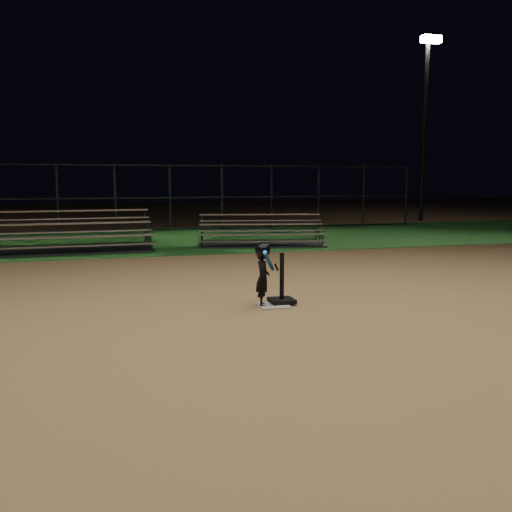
{
  "coord_description": "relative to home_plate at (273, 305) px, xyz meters",
  "views": [
    {
      "loc": [
        -2.51,
        -7.95,
        1.95
      ],
      "look_at": [
        0.0,
        1.0,
        0.65
      ],
      "focal_mm": 38.72,
      "sensor_mm": 36.0,
      "label": 1
    }
  ],
  "objects": [
    {
      "name": "home_plate",
      "position": [
        0.0,
        0.0,
        0.0
      ],
      "size": [
        0.45,
        0.45,
        0.02
      ],
      "primitive_type": "cube",
      "color": "beige",
      "rests_on": "ground"
    },
    {
      "name": "child_batter",
      "position": [
        -0.16,
        0.05,
        0.52
      ],
      "size": [
        0.42,
        0.56,
        0.99
      ],
      "rotation": [
        0.0,
        0.0,
        1.32
      ],
      "color": "black",
      "rests_on": "ground"
    },
    {
      "name": "light_pole_right",
      "position": [
        12.0,
        14.94,
        4.93
      ],
      "size": [
        0.9,
        0.53,
        8.3
      ],
      "color": "#2D2D30",
      "rests_on": "ground"
    },
    {
      "name": "batting_tee",
      "position": [
        0.17,
        0.12,
        0.16
      ],
      "size": [
        0.38,
        0.38,
        0.79
      ],
      "color": "black",
      "rests_on": "home_plate"
    },
    {
      "name": "bleacher_right",
      "position": [
        2.04,
        7.69,
        0.17
      ],
      "size": [
        3.93,
        2.47,
        0.9
      ],
      "rotation": [
        0.0,
        0.0,
        -0.2
      ],
      "color": "silver",
      "rests_on": "ground"
    },
    {
      "name": "ground",
      "position": [
        0.0,
        0.0,
        -0.01
      ],
      "size": [
        80.0,
        80.0,
        0.0
      ],
      "primitive_type": "plane",
      "color": "#AB7E4D",
      "rests_on": "ground"
    },
    {
      "name": "grass_strip",
      "position": [
        0.0,
        10.0,
        -0.01
      ],
      "size": [
        60.0,
        8.0,
        0.01
      ],
      "primitive_type": "cube",
      "color": "#1B531B",
      "rests_on": "ground"
    },
    {
      "name": "bleacher_left",
      "position": [
        -3.41,
        7.75,
        0.21
      ],
      "size": [
        4.49,
        2.28,
        1.09
      ],
      "rotation": [
        0.0,
        0.0,
        0.03
      ],
      "color": "silver",
      "rests_on": "ground"
    },
    {
      "name": "backstop_fence",
      "position": [
        0.0,
        13.0,
        1.24
      ],
      "size": [
        20.08,
        0.08,
        2.5
      ],
      "color": "#38383D",
      "rests_on": "ground"
    }
  ]
}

